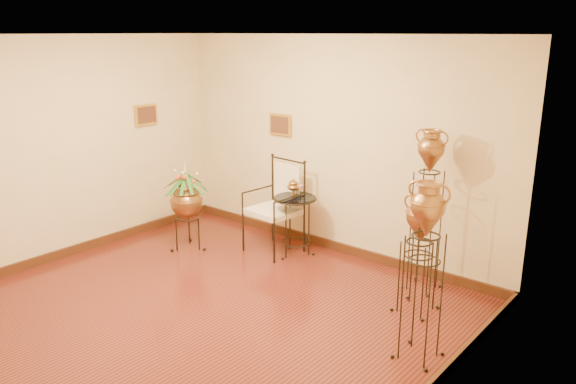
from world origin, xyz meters
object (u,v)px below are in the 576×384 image
Objects in this scene: amphora_tall at (427,209)px; side_table at (295,225)px; armchair at (273,207)px; amphora_mid at (423,272)px; planter_urn at (186,199)px.

amphora_tall is 1.84m from side_table.
armchair is (-2.04, -0.22, -0.33)m from amphora_tall.
side_table is at bearing 153.51° from amphora_mid.
armchair is at bearing -173.76° from amphora_tall.
amphora_mid is 1.67× the size of side_table.
amphora_tall is at bearing 11.30° from armchair.
planter_urn is at bearing -149.38° from side_table.
amphora_mid is at bearing -64.58° from amphora_tall.
planter_urn is at bearing -141.38° from armchair.
amphora_tall is 1.46m from amphora_mid.
amphora_mid reaches higher than side_table.
side_table is at bearing 30.62° from planter_urn.
amphora_tall is at bearing 4.06° from side_table.
amphora_tall reaches higher than amphora_mid.
armchair is (0.97, 0.64, -0.08)m from planter_urn.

